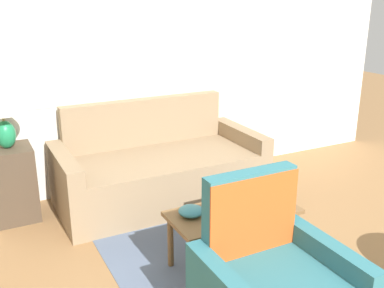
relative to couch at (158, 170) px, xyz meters
The scene contains 9 objects.
wall_back 1.14m from the couch, 106.13° to the left, with size 6.47×0.06×2.60m.
rug 0.74m from the couch, 87.48° to the right, with size 1.67×2.02×0.01m.
couch is the anchor object (origin of this frame).
side_table 1.31m from the couch, behind, with size 0.38×0.38×0.66m.
table_lamp 1.50m from the couch, behind, with size 0.31×0.31×0.54m.
coffee_table 1.30m from the couch, 88.67° to the right, with size 0.93×0.45×0.43m.
laptop 1.29m from the couch, 81.64° to the right, with size 0.29×0.28×0.23m.
cup_navy 1.38m from the couch, 91.67° to the right, with size 0.07×0.07×0.07m.
snack_bowl 1.27m from the couch, 102.36° to the right, with size 0.18×0.18×0.07m.
Camera 1 is at (-1.41, -0.62, 1.88)m, focal length 42.00 mm.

